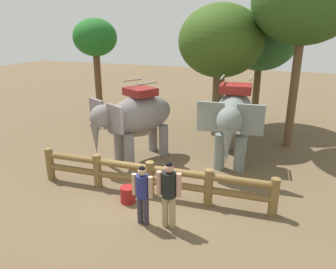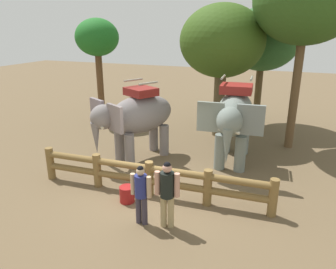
{
  "view_description": "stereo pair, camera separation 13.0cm",
  "coord_description": "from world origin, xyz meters",
  "px_view_note": "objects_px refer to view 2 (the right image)",
  "views": [
    {
      "loc": [
        3.42,
        -7.62,
        4.7
      ],
      "look_at": [
        0.0,
        1.5,
        1.4
      ],
      "focal_mm": 34.37,
      "sensor_mm": 36.0,
      "label": 1
    },
    {
      "loc": [
        3.54,
        -7.57,
        4.7
      ],
      "look_at": [
        0.0,
        1.5,
        1.4
      ],
      "focal_mm": 34.37,
      "sensor_mm": 36.0,
      "label": 2
    }
  ],
  "objects_px": {
    "tourist_man_in_blue": "(167,190)",
    "feed_bucket": "(127,194)",
    "tree_back_center": "(307,0)",
    "elephant_near_left": "(137,117)",
    "elephant_center": "(234,117)",
    "tourist_woman_in_black": "(141,191)",
    "tree_far_left": "(97,40)",
    "tree_deep_back": "(222,42)",
    "tree_far_right": "(263,40)",
    "log_fence": "(149,176)"
  },
  "relations": [
    {
      "from": "tree_far_left",
      "to": "tree_deep_back",
      "type": "relative_size",
      "value": 0.91
    },
    {
      "from": "tree_far_right",
      "to": "tourist_woman_in_black",
      "type": "bearing_deg",
      "value": -99.24
    },
    {
      "from": "log_fence",
      "to": "feed_bucket",
      "type": "distance_m",
      "value": 0.81
    },
    {
      "from": "elephant_center",
      "to": "tourist_woman_in_black",
      "type": "bearing_deg",
      "value": -106.74
    },
    {
      "from": "elephant_near_left",
      "to": "elephant_center",
      "type": "distance_m",
      "value": 3.42
    },
    {
      "from": "tree_far_left",
      "to": "tree_back_center",
      "type": "height_order",
      "value": "tree_back_center"
    },
    {
      "from": "tourist_woman_in_black",
      "to": "tree_far_right",
      "type": "height_order",
      "value": "tree_far_right"
    },
    {
      "from": "tree_far_right",
      "to": "tree_deep_back",
      "type": "distance_m",
      "value": 2.71
    },
    {
      "from": "tourist_man_in_blue",
      "to": "log_fence",
      "type": "bearing_deg",
      "value": 129.74
    },
    {
      "from": "tree_deep_back",
      "to": "tree_far_left",
      "type": "bearing_deg",
      "value": 178.2
    },
    {
      "from": "feed_bucket",
      "to": "elephant_near_left",
      "type": "bearing_deg",
      "value": 110.86
    },
    {
      "from": "elephant_center",
      "to": "tourist_woman_in_black",
      "type": "relative_size",
      "value": 2.3
    },
    {
      "from": "tree_back_center",
      "to": "tourist_woman_in_black",
      "type": "bearing_deg",
      "value": -114.75
    },
    {
      "from": "elephant_center",
      "to": "tree_far_left",
      "type": "xyz_separation_m",
      "value": [
        -7.37,
        3.14,
        2.34
      ]
    },
    {
      "from": "elephant_near_left",
      "to": "tourist_man_in_blue",
      "type": "bearing_deg",
      "value": -54.2
    },
    {
      "from": "log_fence",
      "to": "elephant_near_left",
      "type": "height_order",
      "value": "elephant_near_left"
    },
    {
      "from": "elephant_center",
      "to": "tree_far_left",
      "type": "distance_m",
      "value": 8.34
    },
    {
      "from": "tourist_man_in_blue",
      "to": "tree_far_right",
      "type": "xyz_separation_m",
      "value": [
        0.96,
        9.71,
        3.09
      ]
    },
    {
      "from": "tree_back_center",
      "to": "tree_far_right",
      "type": "xyz_separation_m",
      "value": [
        -1.65,
        2.77,
        -1.48
      ]
    },
    {
      "from": "tourist_woman_in_black",
      "to": "feed_bucket",
      "type": "relative_size",
      "value": 3.4
    },
    {
      "from": "tree_back_center",
      "to": "tree_far_left",
      "type": "bearing_deg",
      "value": 175.97
    },
    {
      "from": "log_fence",
      "to": "elephant_near_left",
      "type": "relative_size",
      "value": 2.09
    },
    {
      "from": "log_fence",
      "to": "tree_deep_back",
      "type": "xyz_separation_m",
      "value": [
        0.6,
        6.13,
        3.45
      ]
    },
    {
      "from": "tourist_man_in_blue",
      "to": "feed_bucket",
      "type": "distance_m",
      "value": 1.8
    },
    {
      "from": "tree_far_right",
      "to": "tree_back_center",
      "type": "bearing_deg",
      "value": -59.26
    },
    {
      "from": "elephant_near_left",
      "to": "tree_deep_back",
      "type": "bearing_deg",
      "value": 60.8
    },
    {
      "from": "tree_far_left",
      "to": "tree_back_center",
      "type": "xyz_separation_m",
      "value": [
        9.24,
        -0.65,
        1.5
      ]
    },
    {
      "from": "tree_deep_back",
      "to": "tourist_woman_in_black",
      "type": "bearing_deg",
      "value": -91.48
    },
    {
      "from": "tree_far_left",
      "to": "tree_far_right",
      "type": "distance_m",
      "value": 7.88
    },
    {
      "from": "tourist_man_in_blue",
      "to": "tree_back_center",
      "type": "distance_m",
      "value": 8.7
    },
    {
      "from": "tourist_man_in_blue",
      "to": "feed_bucket",
      "type": "bearing_deg",
      "value": 155.07
    },
    {
      "from": "log_fence",
      "to": "tree_back_center",
      "type": "distance_m",
      "value": 8.38
    },
    {
      "from": "tree_far_left",
      "to": "tree_deep_back",
      "type": "distance_m",
      "value": 6.19
    },
    {
      "from": "tourist_man_in_blue",
      "to": "tree_deep_back",
      "type": "relative_size",
      "value": 0.31
    },
    {
      "from": "feed_bucket",
      "to": "tree_far_right",
      "type": "bearing_deg",
      "value": 74.89
    },
    {
      "from": "tourist_woman_in_black",
      "to": "tree_deep_back",
      "type": "xyz_separation_m",
      "value": [
        0.19,
        7.5,
        3.15
      ]
    },
    {
      "from": "tree_back_center",
      "to": "log_fence",
      "type": "bearing_deg",
      "value": -122.77
    },
    {
      "from": "tree_back_center",
      "to": "tree_deep_back",
      "type": "bearing_deg",
      "value": 171.48
    },
    {
      "from": "log_fence",
      "to": "elephant_near_left",
      "type": "xyz_separation_m",
      "value": [
        -1.53,
        2.32,
        1.02
      ]
    },
    {
      "from": "tree_far_right",
      "to": "elephant_center",
      "type": "bearing_deg",
      "value": -92.49
    },
    {
      "from": "tree_far_right",
      "to": "tree_deep_back",
      "type": "xyz_separation_m",
      "value": [
        -1.4,
        -2.31,
        -0.04
      ]
    },
    {
      "from": "elephant_near_left",
      "to": "tree_far_right",
      "type": "relative_size",
      "value": 0.61
    },
    {
      "from": "tourist_man_in_blue",
      "to": "tree_far_left",
      "type": "relative_size",
      "value": 0.34
    },
    {
      "from": "tree_far_left",
      "to": "tree_far_right",
      "type": "relative_size",
      "value": 0.91
    },
    {
      "from": "tourist_man_in_blue",
      "to": "tree_deep_back",
      "type": "bearing_deg",
      "value": 93.46
    },
    {
      "from": "tourist_man_in_blue",
      "to": "feed_bucket",
      "type": "xyz_separation_m",
      "value": [
        -1.48,
        0.69,
        -0.77
      ]
    },
    {
      "from": "tourist_woman_in_black",
      "to": "feed_bucket",
      "type": "height_order",
      "value": "tourist_woman_in_black"
    },
    {
      "from": "log_fence",
      "to": "tree_far_left",
      "type": "relative_size",
      "value": 1.39
    },
    {
      "from": "log_fence",
      "to": "elephant_center",
      "type": "height_order",
      "value": "elephant_center"
    },
    {
      "from": "elephant_near_left",
      "to": "feed_bucket",
      "type": "xyz_separation_m",
      "value": [
        1.1,
        -2.89,
        -1.39
      ]
    }
  ]
}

